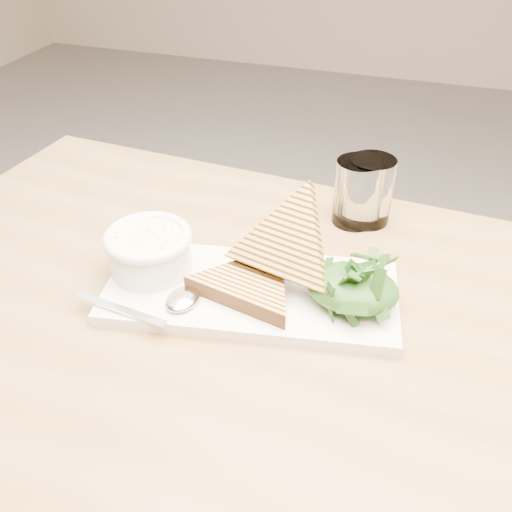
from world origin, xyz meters
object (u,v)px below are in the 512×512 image
(table_top, at_px, (248,336))
(soup_bowl, at_px, (150,255))
(glass_far, at_px, (370,191))
(glass_near, at_px, (356,192))
(platter, at_px, (251,292))

(table_top, distance_m, soup_bowl, 0.16)
(table_top, xyz_separation_m, glass_far, (0.10, 0.28, 0.07))
(table_top, relative_size, soup_bowl, 10.34)
(soup_bowl, height_order, glass_far, glass_far)
(table_top, bearing_deg, soup_bowl, 162.96)
(table_top, distance_m, glass_near, 0.29)
(platter, height_order, glass_far, glass_far)
(platter, relative_size, soup_bowl, 3.46)
(glass_far, bearing_deg, table_top, -109.22)
(glass_near, bearing_deg, soup_bowl, -135.50)
(platter, bearing_deg, table_top, -76.28)
(platter, distance_m, glass_near, 0.24)
(table_top, relative_size, platter, 2.99)
(platter, relative_size, glass_near, 3.64)
(platter, bearing_deg, glass_far, 64.60)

